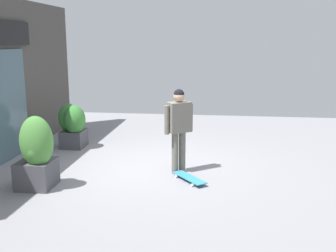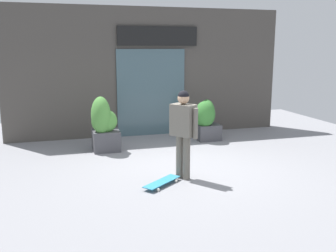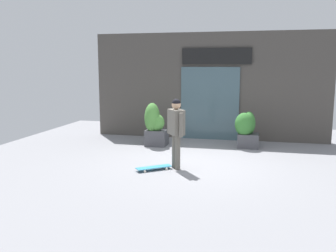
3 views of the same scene
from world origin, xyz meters
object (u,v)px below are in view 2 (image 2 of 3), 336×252
at_px(skateboard, 162,182).
at_px(skateboarder, 183,126).
at_px(planter_box_left, 206,119).
at_px(planter_box_right, 104,125).

bearing_deg(skateboard, skateboarder, 169.42).
bearing_deg(planter_box_left, skateboard, -124.26).
bearing_deg(skateboard, planter_box_right, -113.05).
bearing_deg(skateboarder, planter_box_left, -156.02).
distance_m(skateboard, planter_box_right, 2.72).
relative_size(skateboard, planter_box_left, 0.75).
distance_m(planter_box_left, planter_box_right, 2.73).
bearing_deg(planter_box_right, skateboarder, -63.34).
bearing_deg(planter_box_left, skateboarder, -119.65).
bearing_deg(planter_box_left, planter_box_right, -172.12).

